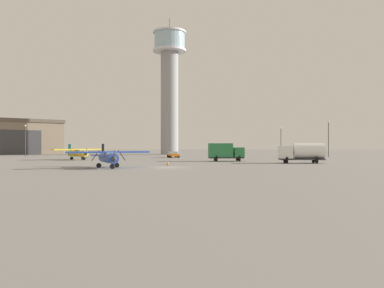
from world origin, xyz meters
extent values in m
plane|color=gray|center=(0.00, 0.00, 0.00)|extent=(400.00, 400.00, 0.00)
cylinder|color=gray|center=(-4.55, 68.13, 15.42)|extent=(5.27, 5.27, 30.84)
cylinder|color=silver|center=(-4.55, 68.13, 31.14)|extent=(9.96, 9.96, 0.60)
cylinder|color=#99B7C6|center=(-4.55, 68.13, 33.90)|extent=(9.17, 9.17, 4.92)
cylinder|color=silver|center=(-4.55, 68.13, 36.61)|extent=(9.96, 9.96, 0.50)
cylinder|color=#38383D|center=(-4.55, 68.13, 38.86)|extent=(0.16, 0.16, 4.00)
cube|color=#7A6B56|center=(-54.52, 68.09, 4.76)|extent=(34.40, 32.28, 9.53)
cube|color=brown|center=(-54.52, 68.09, 10.03)|extent=(35.24, 33.12, 1.00)
cube|color=#38383A|center=(-49.21, 61.45, 3.57)|extent=(13.22, 10.63, 7.14)
cylinder|color=#2847A8|center=(-7.03, -1.04, 1.20)|extent=(3.68, 6.11, 1.22)
cone|color=#38383D|center=(-5.65, -4.05, 1.20)|extent=(1.15, 1.16, 0.86)
cube|color=#38383D|center=(-5.65, -4.05, 1.20)|extent=(0.11, 0.09, 1.87)
cube|color=#2847A8|center=(-6.91, -1.31, 1.91)|extent=(9.59, 5.46, 0.20)
cylinder|color=black|center=(-8.34, -1.97, 1.51)|extent=(0.91, 0.48, 1.34)
cylinder|color=black|center=(-5.47, -0.65, 1.51)|extent=(0.91, 0.48, 1.34)
cube|color=#99B7C6|center=(-6.54, -2.11, 1.54)|extent=(1.34, 1.39, 0.69)
cone|color=#2847A8|center=(-8.41, 1.98, 1.30)|extent=(1.41, 1.64, 0.92)
cube|color=black|center=(-8.41, 1.98, 2.09)|extent=(0.56, 1.04, 1.68)
cube|color=#2847A8|center=(-8.41, 1.98, 1.45)|extent=(3.06, 2.04, 0.10)
cylinder|color=black|center=(-6.04, -3.19, 0.30)|extent=(0.61, 0.39, 0.59)
cylinder|color=black|center=(-8.10, -1.31, 0.30)|extent=(0.61, 0.39, 0.59)
cylinder|color=black|center=(-6.13, -0.41, 0.30)|extent=(0.61, 0.39, 0.59)
cylinder|color=gold|center=(-18.69, 24.57, 1.22)|extent=(5.21, 5.41, 1.24)
cone|color=#38383D|center=(-16.37, 22.12, 1.22)|extent=(1.25, 1.26, 0.87)
cube|color=#38383D|center=(-16.37, 22.12, 1.22)|extent=(0.11, 0.11, 1.91)
cube|color=gold|center=(-18.48, 24.35, 1.95)|extent=(8.33, 7.99, 0.20)
cylinder|color=teal|center=(-19.65, 23.25, 1.54)|extent=(0.77, 0.74, 1.36)
cylinder|color=teal|center=(-17.31, 25.46, 1.54)|extent=(0.77, 0.74, 1.36)
cube|color=#99B7C6|center=(-17.86, 23.70, 1.57)|extent=(1.48, 1.49, 0.70)
cone|color=gold|center=(-21.00, 27.02, 1.32)|extent=(1.64, 1.66, 0.93)
cube|color=teal|center=(-21.00, 27.02, 2.13)|extent=(0.85, 0.88, 1.71)
cube|color=gold|center=(-21.00, 27.02, 1.48)|extent=(2.81, 2.73, 0.10)
cylinder|color=black|center=(-17.03, 22.82, 0.30)|extent=(0.55, 0.53, 0.60)
cylinder|color=black|center=(-19.63, 23.96, 0.30)|extent=(0.55, 0.53, 0.60)
cylinder|color=black|center=(-18.02, 25.48, 0.30)|extent=(0.55, 0.53, 0.60)
cube|color=#38383D|center=(8.73, 18.71, 0.62)|extent=(6.10, 2.47, 0.24)
cube|color=#287A42|center=(10.88, 18.85, 1.55)|extent=(1.84, 2.69, 1.62)
cube|color=#99B7C6|center=(11.65, 18.91, 1.88)|extent=(0.23, 2.20, 0.81)
cube|color=#287A42|center=(7.75, 18.64, 1.91)|extent=(4.17, 2.85, 2.34)
cylinder|color=black|center=(10.74, 20.01, 0.50)|extent=(0.34, 1.02, 1.00)
cylinder|color=black|center=(10.90, 17.69, 0.50)|extent=(0.34, 1.02, 1.00)
cylinder|color=black|center=(6.87, 19.74, 0.50)|extent=(0.34, 1.02, 1.00)
cylinder|color=black|center=(7.02, 17.42, 0.50)|extent=(0.34, 1.02, 1.00)
cube|color=#38383D|center=(19.71, 11.56, 0.62)|extent=(6.87, 2.49, 0.24)
cube|color=white|center=(17.29, 11.74, 1.68)|extent=(2.07, 2.61, 1.89)
cube|color=#99B7C6|center=(16.41, 11.81, 2.06)|extent=(0.24, 2.10, 0.94)
cylinder|color=white|center=(20.80, 11.47, 1.89)|extent=(4.71, 2.64, 2.30)
cylinder|color=black|center=(17.27, 10.63, 0.50)|extent=(0.35, 1.02, 1.00)
cylinder|color=black|center=(17.44, 12.85, 0.50)|extent=(0.35, 1.02, 1.00)
cylinder|color=black|center=(21.64, 10.29, 0.50)|extent=(0.35, 1.02, 1.00)
cylinder|color=black|center=(21.81, 12.51, 0.50)|extent=(0.35, 1.02, 1.00)
cube|color=orange|center=(-1.53, 37.56, 0.59)|extent=(2.89, 4.86, 0.55)
cube|color=#99B7C6|center=(-1.58, 37.78, 1.12)|extent=(2.22, 2.87, 0.50)
cylinder|color=black|center=(-0.34, 36.31, 0.32)|extent=(0.66, 0.32, 0.64)
cylinder|color=black|center=(-1.99, 35.90, 0.32)|extent=(0.66, 0.32, 0.64)
cylinder|color=black|center=(-1.07, 39.23, 0.32)|extent=(0.66, 0.32, 0.64)
cylinder|color=black|center=(-2.71, 38.82, 0.32)|extent=(0.66, 0.32, 0.64)
cylinder|color=#38383D|center=(25.97, 54.96, 3.56)|extent=(0.18, 0.18, 7.12)
sphere|color=#F9E5B2|center=(25.97, 54.96, 7.34)|extent=(0.44, 0.44, 0.44)
cylinder|color=#38383D|center=(-38.32, 46.30, 3.66)|extent=(0.18, 0.18, 7.32)
sphere|color=#F9E5B2|center=(-38.32, 46.30, 7.54)|extent=(0.44, 0.44, 0.44)
cylinder|color=#38383D|center=(34.61, 43.42, 4.01)|extent=(0.18, 0.18, 8.01)
sphere|color=#F9E5B2|center=(34.61, 43.42, 8.23)|extent=(0.44, 0.44, 0.44)
cube|color=black|center=(-0.32, 5.74, 0.02)|extent=(0.36, 0.36, 0.04)
cone|color=orange|center=(-0.32, 5.74, 0.35)|extent=(0.30, 0.30, 0.61)
cylinder|color=white|center=(-0.32, 5.74, 0.38)|extent=(0.21, 0.21, 0.08)
camera|label=1|loc=(3.76, -47.78, 2.75)|focal=36.22mm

